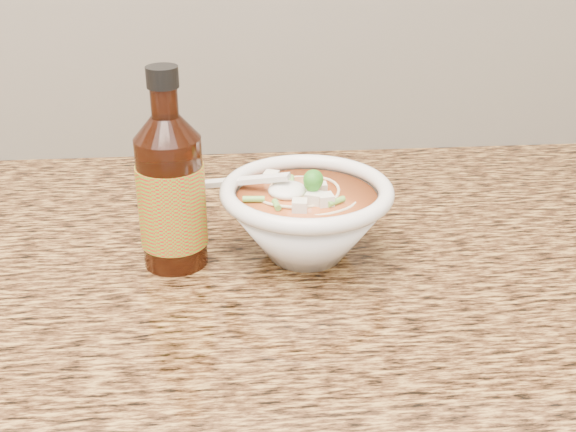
{
  "coord_description": "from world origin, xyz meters",
  "views": [
    {
      "loc": [
        0.28,
        0.97,
        1.29
      ],
      "look_at": [
        0.33,
        1.66,
        0.95
      ],
      "focal_mm": 45.0,
      "sensor_mm": 36.0,
      "label": 1
    }
  ],
  "objects": [
    {
      "name": "hot_sauce_bottle",
      "position": [
        0.21,
        1.66,
        0.98
      ],
      "size": [
        0.08,
        0.08,
        0.21
      ],
      "rotation": [
        0.0,
        0.0,
        0.07
      ],
      "color": "black",
      "rests_on": "counter_slab"
    },
    {
      "name": "soup_bowl",
      "position": [
        0.35,
        1.66,
        0.94
      ],
      "size": [
        0.21,
        0.19,
        0.1
      ],
      "rotation": [
        0.0,
        0.0,
        -0.25
      ],
      "color": "white",
      "rests_on": "counter_slab"
    }
  ]
}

